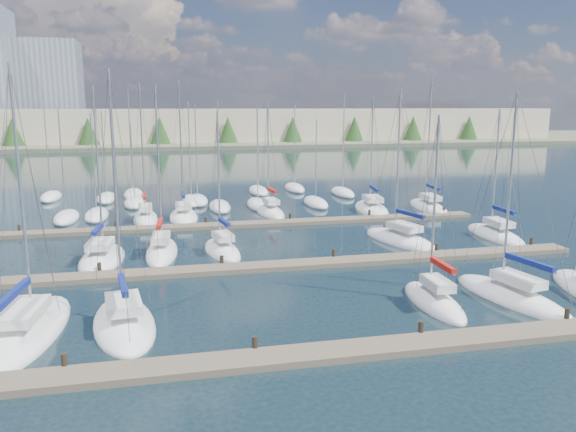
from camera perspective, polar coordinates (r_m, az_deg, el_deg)
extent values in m
plane|color=#182830|center=(81.34, -7.11, 3.36)|extent=(400.00, 400.00, 0.00)
cube|color=#6B5E4C|center=(25.87, 5.98, -13.51)|extent=(44.00, 1.80, 0.35)
cylinder|color=#2D261C|center=(25.83, -21.75, -13.97)|extent=(0.26, 0.26, 1.10)
cylinder|color=#2D261C|center=(25.72, -3.39, -13.25)|extent=(0.26, 0.26, 1.10)
cylinder|color=#2D261C|center=(28.00, 13.33, -11.45)|extent=(0.26, 0.26, 1.10)
cylinder|color=#2D261C|center=(32.17, 26.44, -9.34)|extent=(0.26, 0.26, 1.10)
cube|color=#6B5E4C|center=(38.57, -0.65, -5.06)|extent=(44.00, 1.80, 0.35)
cylinder|color=#2D261C|center=(38.87, -18.60, -5.30)|extent=(0.26, 0.26, 1.10)
cylinder|color=#2D261C|center=(38.80, -6.74, -4.81)|extent=(0.26, 0.26, 1.10)
cylinder|color=#2D261C|center=(40.35, 4.66, -4.14)|extent=(0.26, 0.26, 1.10)
cylinder|color=#2D261C|center=(43.34, 14.83, -3.41)|extent=(0.26, 0.26, 1.10)
cylinder|color=#2D261C|center=(47.51, 23.45, -2.70)|extent=(0.26, 0.26, 1.10)
cube|color=#6B5E4C|center=(51.95, -3.86, -0.83)|extent=(44.00, 1.80, 0.35)
cylinder|color=#2D261C|center=(53.67, -25.63, -1.37)|extent=(0.26, 0.26, 1.10)
cylinder|color=#2D261C|center=(52.41, -17.09, -1.03)|extent=(0.26, 0.26, 1.10)
cylinder|color=#2D261C|center=(52.36, -8.34, -0.67)|extent=(0.26, 0.26, 1.10)
cylinder|color=#2D261C|center=(53.52, 0.23, -0.29)|extent=(0.26, 0.26, 1.10)
cylinder|color=#2D261C|center=(55.81, 8.26, 0.07)|extent=(0.26, 0.26, 1.10)
cylinder|color=#2D261C|center=(59.10, 15.53, 0.39)|extent=(0.26, 0.26, 1.10)
ellipsoid|color=white|center=(30.57, -24.91, -10.76)|extent=(4.12, 10.32, 1.60)
cube|color=black|center=(30.57, -24.91, -10.76)|extent=(2.10, 4.97, 0.12)
cube|color=silver|center=(29.69, -25.41, -8.77)|extent=(2.06, 3.67, 0.50)
cylinder|color=#9EA0A5|center=(29.60, -25.53, 2.41)|extent=(0.14, 0.14, 11.76)
cylinder|color=#9EA0A5|center=(28.64, -26.09, -7.32)|extent=(0.53, 4.21, 0.10)
cube|color=navy|center=(28.61, -26.12, -7.10)|extent=(0.69, 3.89, 0.30)
ellipsoid|color=white|center=(34.86, 21.66, -7.83)|extent=(3.96, 8.96, 1.60)
cube|color=black|center=(34.86, 21.66, -7.83)|extent=(1.99, 4.32, 0.12)
cube|color=silver|center=(34.19, 22.33, -5.96)|extent=(1.86, 3.22, 0.50)
cylinder|color=#9EA0A5|center=(33.91, 21.61, 2.70)|extent=(0.14, 0.14, 10.59)
cylinder|color=#9EA0A5|center=(33.45, 23.30, -4.53)|extent=(0.76, 3.60, 0.10)
cube|color=navy|center=(33.42, 23.32, -4.34)|extent=(0.90, 3.35, 0.30)
ellipsoid|color=white|center=(29.87, -16.29, -10.65)|extent=(4.01, 8.34, 1.60)
cube|color=maroon|center=(29.87, -16.29, -10.65)|extent=(2.04, 4.02, 0.12)
cube|color=silver|center=(29.05, -16.37, -8.55)|extent=(2.00, 3.00, 0.50)
cylinder|color=#9EA0A5|center=(28.75, -17.12, 2.57)|extent=(0.14, 0.14, 11.55)
cylinder|color=#9EA0A5|center=(28.11, -16.40, -6.96)|extent=(0.54, 3.35, 0.10)
cube|color=navy|center=(28.07, -16.42, -6.73)|extent=(0.70, 3.11, 0.30)
ellipsoid|color=white|center=(60.06, 8.46, 0.61)|extent=(4.34, 9.12, 1.60)
cube|color=maroon|center=(60.06, 8.46, 0.61)|extent=(2.21, 4.40, 0.12)
cube|color=silver|center=(59.42, 8.59, 1.76)|extent=(2.13, 3.28, 0.50)
cylinder|color=#9EA0A5|center=(59.92, 8.49, 6.80)|extent=(0.14, 0.14, 10.78)
cylinder|color=#9EA0A5|center=(58.58, 8.77, 2.66)|extent=(0.64, 3.66, 0.10)
cube|color=navy|center=(58.57, 8.77, 2.78)|extent=(0.79, 3.39, 0.30)
ellipsoid|color=white|center=(55.94, -14.24, -0.40)|extent=(2.52, 7.65, 1.60)
cube|color=black|center=(55.94, -14.24, -0.40)|extent=(1.30, 3.67, 0.12)
cube|color=silver|center=(55.33, -14.30, 0.85)|extent=(1.34, 2.69, 0.50)
cylinder|color=#9EA0A5|center=(55.61, -14.59, 6.82)|extent=(0.14, 0.14, 11.93)
cylinder|color=#9EA0A5|center=(54.56, -14.35, 1.82)|extent=(0.20, 3.19, 0.10)
cube|color=maroon|center=(54.54, -14.35, 1.95)|extent=(0.39, 2.94, 0.30)
ellipsoid|color=white|center=(42.37, -18.35, -4.29)|extent=(3.61, 7.95, 1.60)
cube|color=black|center=(42.37, -18.35, -4.29)|extent=(1.85, 3.82, 0.12)
cube|color=silver|center=(41.68, -18.55, -2.71)|extent=(1.85, 2.83, 0.50)
cylinder|color=#9EA0A5|center=(41.77, -18.75, 4.76)|extent=(0.14, 0.14, 11.19)
cylinder|color=#9EA0A5|center=(40.86, -18.80, -1.48)|extent=(0.38, 3.24, 0.10)
cube|color=navy|center=(40.84, -18.81, -1.32)|extent=(0.56, 3.00, 0.30)
ellipsoid|color=white|center=(57.77, -1.84, 0.30)|extent=(2.86, 7.18, 1.60)
cube|color=maroon|center=(57.77, -1.84, 0.30)|extent=(1.47, 3.45, 0.12)
cube|color=silver|center=(57.20, -1.76, 1.52)|extent=(1.47, 2.55, 0.50)
cylinder|color=#9EA0A5|center=(57.47, -2.03, 6.50)|extent=(0.14, 0.14, 10.32)
cylinder|color=#9EA0A5|center=(56.50, -1.61, 2.48)|extent=(0.32, 2.95, 0.10)
cube|color=maroon|center=(56.48, -1.61, 2.60)|extent=(0.50, 2.73, 0.30)
ellipsoid|color=white|center=(32.72, 14.57, -8.62)|extent=(2.27, 6.67, 1.60)
cube|color=maroon|center=(32.72, 14.57, -8.62)|extent=(1.17, 3.20, 0.12)
cube|color=silver|center=(32.02, 14.94, -6.62)|extent=(1.21, 2.35, 0.50)
cylinder|color=#9EA0A5|center=(31.75, 14.67, 1.46)|extent=(0.14, 0.14, 9.34)
cylinder|color=#9EA0A5|center=(31.27, 15.45, -5.07)|extent=(0.19, 2.78, 0.10)
cube|color=maroon|center=(31.24, 15.46, -4.86)|extent=(0.38, 2.56, 0.30)
ellipsoid|color=white|center=(62.27, 14.05, 0.77)|extent=(3.43, 9.14, 1.60)
cube|color=black|center=(62.27, 14.05, 0.77)|extent=(1.75, 4.40, 0.12)
cube|color=silver|center=(61.64, 14.26, 1.88)|extent=(1.72, 3.25, 0.50)
cylinder|color=#9EA0A5|center=(62.08, 14.14, 7.60)|extent=(0.14, 0.14, 12.66)
cylinder|color=#9EA0A5|center=(60.83, 14.55, 2.75)|extent=(0.45, 3.75, 0.10)
cube|color=navy|center=(60.82, 14.56, 2.86)|extent=(0.62, 3.47, 0.30)
ellipsoid|color=white|center=(56.16, -10.55, -0.19)|extent=(2.72, 7.47, 1.60)
cube|color=silver|center=(55.56, -10.58, 1.05)|extent=(1.49, 2.61, 0.50)
cylinder|color=#9EA0A5|center=(55.82, -10.84, 7.14)|extent=(0.14, 0.14, 12.20)
cylinder|color=#9EA0A5|center=(54.80, -10.60, 2.02)|extent=(0.10, 3.14, 0.10)
cube|color=navy|center=(54.78, -10.60, 2.14)|extent=(0.30, 2.89, 0.30)
ellipsoid|color=white|center=(46.66, 11.34, -2.54)|extent=(4.88, 8.98, 1.60)
cube|color=black|center=(46.66, 11.34, -2.54)|extent=(2.45, 4.34, 0.12)
cube|color=silver|center=(46.05, 11.73, -1.08)|extent=(2.25, 3.29, 0.50)
cylinder|color=#9EA0A5|center=(46.10, 11.12, 5.63)|extent=(0.14, 0.14, 11.09)
cylinder|color=#9EA0A5|center=(45.32, 12.32, 0.06)|extent=(1.01, 3.50, 0.10)
cube|color=navy|center=(45.30, 12.33, 0.21)|extent=(1.13, 3.27, 0.30)
ellipsoid|color=white|center=(43.18, -12.68, -3.70)|extent=(2.81, 8.15, 1.60)
cube|color=silver|center=(42.48, -12.79, -2.14)|extent=(1.44, 2.88, 0.50)
cylinder|color=#9EA0A5|center=(42.63, -13.01, 5.30)|extent=(0.14, 0.14, 11.35)
cylinder|color=#9EA0A5|center=(41.63, -12.91, -0.94)|extent=(0.33, 3.36, 0.10)
cube|color=maroon|center=(41.61, -12.92, -0.78)|extent=(0.51, 3.11, 0.30)
ellipsoid|color=white|center=(50.54, 20.28, -1.97)|extent=(2.77, 8.16, 1.60)
cube|color=silver|center=(49.94, 20.62, -0.62)|extent=(1.47, 2.87, 0.50)
cylinder|color=#9EA0A5|center=(50.16, 20.35, 4.69)|extent=(0.14, 0.14, 9.55)
cylinder|color=#9EA0A5|center=(49.20, 21.09, 0.43)|extent=(0.22, 3.39, 0.10)
cube|color=navy|center=(49.18, 21.10, 0.57)|extent=(0.41, 3.13, 0.30)
ellipsoid|color=white|center=(42.75, -6.70, -3.65)|extent=(3.19, 6.71, 1.60)
cube|color=maroon|center=(42.75, -6.70, -3.65)|extent=(1.62, 3.24, 0.12)
cube|color=silver|center=(42.13, -6.63, -2.05)|extent=(1.56, 2.42, 0.50)
cylinder|color=#9EA0A5|center=(42.15, -7.06, 4.08)|extent=(0.14, 0.14, 9.37)
cylinder|color=#9EA0A5|center=(41.41, -6.48, -0.79)|extent=(0.50, 2.69, 0.10)
cube|color=navy|center=(41.39, -6.49, -0.62)|extent=(0.67, 2.51, 0.30)
cylinder|color=#9EA0A5|center=(71.48, -23.31, 6.71)|extent=(0.12, 0.12, 11.20)
ellipsoid|color=white|center=(72.14, -22.93, 1.76)|extent=(2.20, 6.40, 1.40)
cylinder|color=#9EA0A5|center=(63.99, -9.31, 6.57)|extent=(0.12, 0.12, 10.14)
ellipsoid|color=white|center=(64.68, -9.15, 1.52)|extent=(2.20, 6.40, 1.40)
cylinder|color=#9EA0A5|center=(63.73, -9.97, 6.69)|extent=(0.12, 0.12, 10.49)
ellipsoid|color=white|center=(64.44, -9.79, 1.46)|extent=(2.20, 6.40, 1.40)
cylinder|color=#9EA0A5|center=(72.89, 0.69, 7.23)|extent=(0.12, 0.12, 10.06)
ellipsoid|color=white|center=(73.50, 0.68, 2.81)|extent=(2.20, 6.40, 1.40)
cylinder|color=#9EA0A5|center=(68.10, -18.21, 6.12)|extent=(0.12, 0.12, 9.39)
ellipsoid|color=white|center=(68.72, -17.94, 1.68)|extent=(2.20, 6.40, 1.40)
cylinder|color=#9EA0A5|center=(57.41, -21.99, 5.26)|extent=(0.12, 0.12, 9.85)
ellipsoid|color=white|center=(58.17, -21.59, -0.20)|extent=(2.20, 6.40, 1.40)
cylinder|color=#9EA0A5|center=(57.69, -19.17, 5.20)|extent=(0.12, 0.12, 9.30)
ellipsoid|color=white|center=(58.42, -18.84, 0.03)|extent=(2.20, 6.40, 1.40)
cylinder|color=#9EA0A5|center=(69.25, 5.67, 7.64)|extent=(0.12, 0.12, 11.68)
ellipsoid|color=white|center=(69.94, 5.57, 2.33)|extent=(2.20, 6.40, 1.40)
cylinder|color=#9EA0A5|center=(60.60, -3.12, 6.28)|extent=(0.12, 0.12, 9.76)
ellipsoid|color=white|center=(61.32, -3.06, 1.12)|extent=(2.20, 6.40, 1.40)
cylinder|color=#9EA0A5|center=(70.36, -15.72, 7.45)|extent=(0.12, 0.12, 11.95)
ellipsoid|color=white|center=(71.05, -15.44, 2.11)|extent=(2.20, 6.40, 1.40)
cylinder|color=#9EA0A5|center=(61.80, 2.87, 5.77)|extent=(0.12, 0.12, 8.46)
ellipsoid|color=white|center=(62.45, 2.82, 1.31)|extent=(2.20, 6.40, 1.40)
cylinder|color=#9EA0A5|center=(64.07, -15.54, 5.41)|extent=(0.12, 0.12, 8.12)
ellipsoid|color=white|center=(64.68, -15.32, 1.26)|extent=(2.20, 6.40, 1.40)
cylinder|color=#9EA0A5|center=(70.48, -3.08, 7.06)|extent=(0.12, 0.12, 10.00)
ellipsoid|color=white|center=(71.10, -3.03, 2.51)|extent=(2.20, 6.40, 1.40)
cylinder|color=#9EA0A5|center=(59.68, -7.07, 6.51)|extent=(0.12, 0.12, 10.54)
ellipsoid|color=white|center=(60.44, -6.93, 0.91)|extent=(2.20, 6.40, 1.40)
cube|color=#666B51|center=(170.73, -10.11, 7.49)|extent=(400.00, 60.00, 1.00)
cube|color=beige|center=(161.32, -6.40, 8.98)|extent=(200.00, 12.00, 10.00)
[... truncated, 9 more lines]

